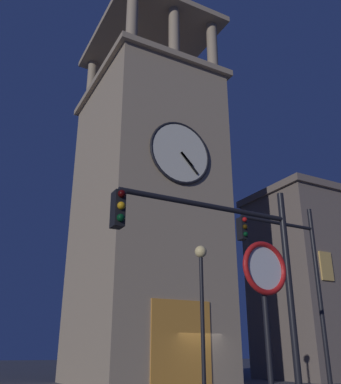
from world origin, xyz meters
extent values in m
cube|color=gray|center=(1.07, -4.50, 9.07)|extent=(6.99, 8.90, 18.13)
cube|color=gray|center=(1.07, -4.50, 18.33)|extent=(7.59, 9.50, 0.40)
cylinder|color=gray|center=(-1.82, -0.65, 20.51)|extent=(0.70, 0.70, 3.95)
cylinder|color=gray|center=(1.07, -0.65, 20.51)|extent=(0.70, 0.70, 3.95)
cylinder|color=gray|center=(3.96, -0.65, 20.51)|extent=(0.70, 0.70, 3.95)
cylinder|color=gray|center=(-1.82, -8.35, 20.51)|extent=(0.70, 0.70, 3.95)
cylinder|color=gray|center=(1.07, -8.35, 20.51)|extent=(0.70, 0.70, 3.95)
cylinder|color=gray|center=(3.96, -8.35, 20.51)|extent=(0.70, 0.70, 3.95)
cube|color=gray|center=(1.07, -4.50, 22.68)|extent=(7.59, 9.50, 0.40)
cylinder|color=black|center=(1.07, -4.50, 24.12)|extent=(0.12, 0.12, 2.46)
cylinder|color=silver|center=(1.07, 0.01, 11.89)|extent=(3.56, 0.12, 3.56)
torus|color=black|center=(1.07, 0.03, 11.89)|extent=(3.72, 0.16, 3.72)
cube|color=black|center=(0.72, 0.11, 11.55)|extent=(0.79, 0.06, 0.77)
cube|color=black|center=(0.55, 0.11, 11.34)|extent=(1.12, 0.06, 1.19)
cube|color=orange|center=(1.07, -0.10, 2.00)|extent=(3.20, 0.24, 4.00)
cube|color=#E0B259|center=(-9.57, -0.38, 6.68)|extent=(1.00, 0.12, 1.80)
cylinder|color=black|center=(4.22, 10.65, 2.70)|extent=(0.16, 0.16, 5.39)
cylinder|color=black|center=(6.40, 10.65, 4.70)|extent=(4.37, 0.12, 0.12)
cube|color=black|center=(8.59, 10.65, 4.28)|extent=(0.22, 0.30, 0.75)
sphere|color=#360505|center=(8.59, 10.83, 4.55)|extent=(0.16, 0.16, 0.16)
sphere|color=orange|center=(8.59, 10.83, 4.30)|extent=(0.16, 0.16, 0.16)
sphere|color=#063316|center=(8.59, 10.83, 4.05)|extent=(0.16, 0.16, 0.16)
cylinder|color=black|center=(-0.23, 7.42, 3.31)|extent=(0.16, 0.16, 6.62)
cylinder|color=black|center=(1.37, 7.42, 5.87)|extent=(3.21, 0.12, 0.12)
cube|color=black|center=(2.97, 7.42, 5.44)|extent=(0.22, 0.30, 0.75)
sphere|color=red|center=(2.97, 7.60, 5.72)|extent=(0.16, 0.16, 0.16)
sphere|color=#392705|center=(2.97, 7.60, 5.47)|extent=(0.16, 0.16, 0.16)
sphere|color=#063316|center=(2.97, 7.60, 5.22)|extent=(0.16, 0.16, 0.16)
cylinder|color=black|center=(3.27, 5.32, 2.42)|extent=(0.14, 0.14, 4.84)
sphere|color=#F9DB8C|center=(3.27, 5.32, 5.06)|extent=(0.44, 0.44, 0.44)
cylinder|color=black|center=(7.37, 13.45, 1.42)|extent=(0.08, 0.08, 2.84)
cylinder|color=white|center=(7.37, 13.49, 2.74)|extent=(0.70, 0.04, 0.70)
torus|color=red|center=(7.37, 13.51, 2.74)|extent=(0.78, 0.08, 0.78)
camera|label=1|loc=(11.46, 18.24, 1.58)|focal=39.69mm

